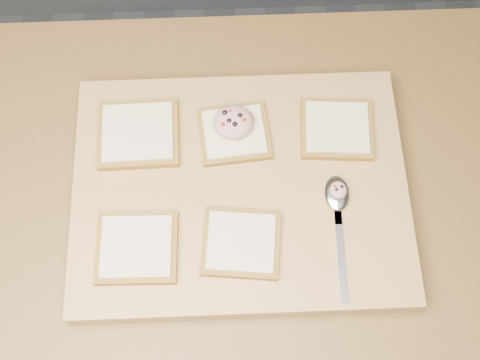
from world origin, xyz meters
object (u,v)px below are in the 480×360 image
at_px(cutting_board, 240,190).
at_px(spoon, 337,202).
at_px(bread_far_center, 234,133).
at_px(tuna_salad_dollop, 233,122).

relative_size(cutting_board, spoon, 2.63).
height_order(cutting_board, bread_far_center, bread_far_center).
bearing_deg(spoon, tuna_salad_dollop, 139.56).
xyz_separation_m(bread_far_center, tuna_salad_dollop, (-0.00, 0.01, 0.02)).
xyz_separation_m(cutting_board, bread_far_center, (-0.01, 0.09, 0.03)).
xyz_separation_m(tuna_salad_dollop, spoon, (0.15, -0.13, -0.02)).
bearing_deg(cutting_board, bread_far_center, 93.83).
bearing_deg(spoon, bread_far_center, 141.35).
distance_m(bread_far_center, spoon, 0.20).
distance_m(cutting_board, tuna_salad_dollop, 0.11).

